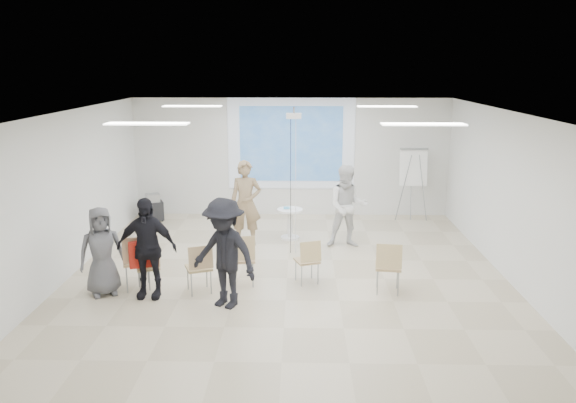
{
  "coord_description": "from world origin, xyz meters",
  "views": [
    {
      "loc": [
        0.23,
        -9.64,
        3.81
      ],
      "look_at": [
        0.0,
        0.8,
        1.25
      ],
      "focal_mm": 35.0,
      "sensor_mm": 36.0,
      "label": 1
    }
  ],
  "objects_px": {
    "chair_right_inner": "(308,258)",
    "laptop": "(199,265)",
    "player_left": "(246,198)",
    "chair_right_far": "(388,264)",
    "av_cart": "(153,208)",
    "player_right": "(348,202)",
    "flipchart_easel": "(413,167)",
    "chair_far_left": "(137,258)",
    "audience_mid": "(224,246)",
    "chair_left_mid": "(148,264)",
    "audience_left": "(146,241)",
    "audience_outer": "(101,246)",
    "chair_left_inner": "(200,265)",
    "pedestal_table": "(290,222)",
    "chair_center": "(242,256)"
  },
  "relations": [
    {
      "from": "chair_far_left",
      "to": "chair_left_mid",
      "type": "bearing_deg",
      "value": -32.16
    },
    {
      "from": "chair_right_inner",
      "to": "laptop",
      "type": "distance_m",
      "value": 1.91
    },
    {
      "from": "pedestal_table",
      "to": "chair_right_far",
      "type": "relative_size",
      "value": 0.77
    },
    {
      "from": "player_right",
      "to": "audience_left",
      "type": "height_order",
      "value": "audience_left"
    },
    {
      "from": "laptop",
      "to": "chair_left_inner",
      "type": "bearing_deg",
      "value": 85.5
    },
    {
      "from": "player_right",
      "to": "flipchart_easel",
      "type": "height_order",
      "value": "player_right"
    },
    {
      "from": "audience_mid",
      "to": "av_cart",
      "type": "xyz_separation_m",
      "value": [
        -2.46,
        5.05,
        -0.7
      ]
    },
    {
      "from": "pedestal_table",
      "to": "chair_right_far",
      "type": "bearing_deg",
      "value": -60.75
    },
    {
      "from": "pedestal_table",
      "to": "audience_left",
      "type": "bearing_deg",
      "value": -125.33
    },
    {
      "from": "av_cart",
      "to": "audience_mid",
      "type": "bearing_deg",
      "value": -86.58
    },
    {
      "from": "chair_far_left",
      "to": "av_cart",
      "type": "height_order",
      "value": "chair_far_left"
    },
    {
      "from": "player_right",
      "to": "chair_left_mid",
      "type": "relative_size",
      "value": 2.37
    },
    {
      "from": "chair_center",
      "to": "laptop",
      "type": "xyz_separation_m",
      "value": [
        -0.71,
        -0.27,
        -0.09
      ]
    },
    {
      "from": "chair_left_inner",
      "to": "audience_outer",
      "type": "bearing_deg",
      "value": 159.94
    },
    {
      "from": "chair_far_left",
      "to": "audience_mid",
      "type": "distance_m",
      "value": 1.78
    },
    {
      "from": "chair_left_inner",
      "to": "chair_center",
      "type": "bearing_deg",
      "value": 5.73
    },
    {
      "from": "player_left",
      "to": "chair_right_inner",
      "type": "bearing_deg",
      "value": -59.84
    },
    {
      "from": "pedestal_table",
      "to": "flipchart_easel",
      "type": "xyz_separation_m",
      "value": [
        3.0,
        1.56,
        0.96
      ]
    },
    {
      "from": "chair_left_mid",
      "to": "av_cart",
      "type": "height_order",
      "value": "chair_left_mid"
    },
    {
      "from": "audience_mid",
      "to": "chair_left_inner",
      "type": "bearing_deg",
      "value": 164.05
    },
    {
      "from": "player_right",
      "to": "chair_far_left",
      "type": "bearing_deg",
      "value": -147.45
    },
    {
      "from": "audience_outer",
      "to": "flipchart_easel",
      "type": "xyz_separation_m",
      "value": [
        6.1,
        4.75,
        0.5
      ]
    },
    {
      "from": "laptop",
      "to": "audience_outer",
      "type": "relative_size",
      "value": 0.19
    },
    {
      "from": "chair_left_inner",
      "to": "audience_outer",
      "type": "height_order",
      "value": "audience_outer"
    },
    {
      "from": "chair_far_left",
      "to": "audience_mid",
      "type": "relative_size",
      "value": 0.48
    },
    {
      "from": "player_right",
      "to": "flipchart_easel",
      "type": "relative_size",
      "value": 1.07
    },
    {
      "from": "chair_far_left",
      "to": "av_cart",
      "type": "relative_size",
      "value": 1.42
    },
    {
      "from": "chair_far_left",
      "to": "flipchart_easel",
      "type": "relative_size",
      "value": 0.54
    },
    {
      "from": "chair_right_far",
      "to": "av_cart",
      "type": "xyz_separation_m",
      "value": [
        -5.16,
        4.49,
        -0.22
      ]
    },
    {
      "from": "chair_center",
      "to": "flipchart_easel",
      "type": "distance_m",
      "value": 5.81
    },
    {
      "from": "chair_left_inner",
      "to": "audience_left",
      "type": "height_order",
      "value": "audience_left"
    },
    {
      "from": "pedestal_table",
      "to": "chair_center",
      "type": "bearing_deg",
      "value": -105.79
    },
    {
      "from": "player_left",
      "to": "audience_mid",
      "type": "relative_size",
      "value": 1.03
    },
    {
      "from": "audience_mid",
      "to": "av_cart",
      "type": "height_order",
      "value": "audience_mid"
    },
    {
      "from": "player_left",
      "to": "chair_center",
      "type": "relative_size",
      "value": 2.21
    },
    {
      "from": "chair_left_inner",
      "to": "audience_mid",
      "type": "xyz_separation_m",
      "value": [
        0.5,
        -0.5,
        0.5
      ]
    },
    {
      "from": "pedestal_table",
      "to": "flipchart_easel",
      "type": "relative_size",
      "value": 0.39
    },
    {
      "from": "player_left",
      "to": "player_right",
      "type": "relative_size",
      "value": 1.07
    },
    {
      "from": "player_left",
      "to": "chair_left_mid",
      "type": "distance_m",
      "value": 3.02
    },
    {
      "from": "pedestal_table",
      "to": "chair_left_inner",
      "type": "xyz_separation_m",
      "value": [
        -1.47,
        -3.13,
        0.13
      ]
    },
    {
      "from": "av_cart",
      "to": "laptop",
      "type": "bearing_deg",
      "value": -89.1
    },
    {
      "from": "chair_far_left",
      "to": "audience_mid",
      "type": "height_order",
      "value": "audience_mid"
    },
    {
      "from": "chair_left_mid",
      "to": "audience_left",
      "type": "distance_m",
      "value": 0.54
    },
    {
      "from": "pedestal_table",
      "to": "chair_left_mid",
      "type": "height_order",
      "value": "chair_left_mid"
    },
    {
      "from": "audience_mid",
      "to": "flipchart_easel",
      "type": "relative_size",
      "value": 1.11
    },
    {
      "from": "player_right",
      "to": "chair_right_far",
      "type": "relative_size",
      "value": 2.14
    },
    {
      "from": "audience_left",
      "to": "audience_outer",
      "type": "relative_size",
      "value": 1.15
    },
    {
      "from": "chair_left_inner",
      "to": "chair_right_inner",
      "type": "distance_m",
      "value": 1.9
    },
    {
      "from": "player_right",
      "to": "audience_outer",
      "type": "bearing_deg",
      "value": -148.9
    },
    {
      "from": "audience_mid",
      "to": "pedestal_table",
      "type": "bearing_deg",
      "value": 104.15
    }
  ]
}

